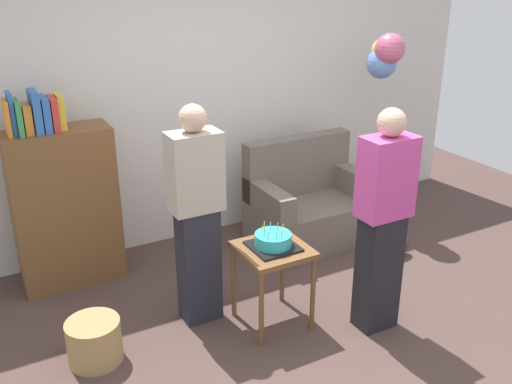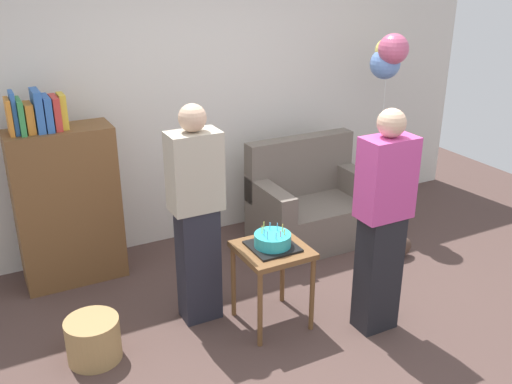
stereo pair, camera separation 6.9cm
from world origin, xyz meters
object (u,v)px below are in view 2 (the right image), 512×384
at_px(birthday_cake, 273,241).
at_px(balloon_bunch, 389,55).
at_px(wicker_basket, 93,339).
at_px(side_table, 272,259).
at_px(couch, 310,206).
at_px(bookshelf, 66,202).
at_px(handbag, 398,247).
at_px(person_blowing_candles, 197,215).
at_px(person_holding_cake, 382,223).

relative_size(birthday_cake, balloon_bunch, 0.17).
distance_m(wicker_basket, balloon_bunch, 3.52).
bearing_deg(side_table, couch, 46.16).
relative_size(bookshelf, handbag, 5.77).
relative_size(birthday_cake, person_blowing_candles, 0.20).
distance_m(couch, handbag, 0.89).
distance_m(couch, balloon_bunch, 1.56).
height_order(person_blowing_candles, wicker_basket, person_blowing_candles).
bearing_deg(couch, person_blowing_candles, -153.45).
bearing_deg(person_holding_cake, wicker_basket, -4.89).
bearing_deg(birthday_cake, couch, 46.16).
relative_size(couch, side_table, 1.78).
bearing_deg(bookshelf, couch, -7.98).
bearing_deg(side_table, handbag, 12.75).
height_order(bookshelf, person_blowing_candles, person_blowing_candles).
bearing_deg(wicker_basket, side_table, -8.28).
distance_m(person_blowing_candles, wicker_basket, 1.08).
bearing_deg(handbag, person_holding_cake, -139.42).
bearing_deg(person_holding_cake, side_table, -19.43).
height_order(side_table, birthday_cake, birthday_cake).
xyz_separation_m(person_blowing_candles, person_holding_cake, (1.08, -0.71, 0.00)).
relative_size(bookshelf, wicker_basket, 4.49).
xyz_separation_m(wicker_basket, handbag, (2.75, 0.15, -0.05)).
bearing_deg(person_holding_cake, bookshelf, -31.85).
xyz_separation_m(bookshelf, birthday_cake, (1.15, -1.33, -0.02)).
xyz_separation_m(birthday_cake, handbag, (1.49, 0.34, -0.57)).
xyz_separation_m(couch, person_blowing_candles, (-1.42, -0.71, 0.49)).
distance_m(bookshelf, person_blowing_candles, 1.25).
height_order(person_holding_cake, handbag, person_holding_cake).
distance_m(couch, side_table, 1.44).
distance_m(side_table, person_blowing_candles, 0.62).
height_order(couch, birthday_cake, couch).
bearing_deg(couch, person_holding_cake, -103.76).
relative_size(person_holding_cake, balloon_bunch, 0.87).
relative_size(couch, person_blowing_candles, 0.67).
relative_size(person_holding_cake, wicker_basket, 4.53).
bearing_deg(balloon_bunch, side_table, -149.78).
height_order(couch, person_blowing_candles, person_blowing_candles).
xyz_separation_m(couch, balloon_bunch, (0.80, 0.02, 1.34)).
xyz_separation_m(bookshelf, side_table, (1.15, -1.33, -0.17)).
bearing_deg(wicker_basket, couch, 20.59).
relative_size(side_table, balloon_bunch, 0.33).
distance_m(bookshelf, wicker_basket, 1.27).
bearing_deg(birthday_cake, bookshelf, 131.01).
bearing_deg(side_table, person_blowing_candles, 144.16).
distance_m(side_table, person_holding_cake, 0.81).
bearing_deg(person_holding_cake, balloon_bunch, -116.90).
bearing_deg(side_table, balloon_bunch, 30.22).
distance_m(couch, person_blowing_candles, 1.67).
relative_size(bookshelf, birthday_cake, 5.05).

